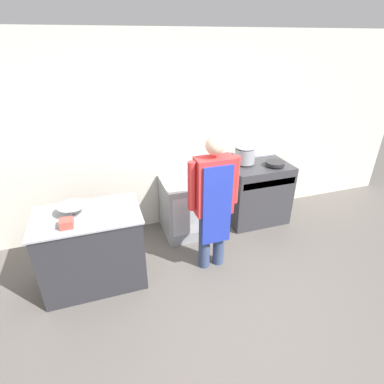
{
  "coord_description": "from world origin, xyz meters",
  "views": [
    {
      "loc": [
        -0.95,
        -1.96,
        2.58
      ],
      "look_at": [
        0.06,
        1.08,
        0.93
      ],
      "focal_mm": 28.0,
      "sensor_mm": 36.0,
      "label": 1
    }
  ],
  "objects": [
    {
      "name": "fridge_unit",
      "position": [
        0.12,
        1.61,
        0.41
      ],
      "size": [
        0.61,
        0.65,
        0.82
      ],
      "color": "#93999E",
      "rests_on": "ground_plane"
    },
    {
      "name": "stove",
      "position": [
        1.28,
        1.59,
        0.46
      ],
      "size": [
        0.9,
        0.62,
        0.94
      ],
      "color": "#38383D",
      "rests_on": "ground_plane"
    },
    {
      "name": "wall_back",
      "position": [
        0.0,
        1.98,
        1.35
      ],
      "size": [
        8.0,
        0.05,
        2.7
      ],
      "color": "silver",
      "rests_on": "ground_plane"
    },
    {
      "name": "person_cook",
      "position": [
        0.22,
        0.8,
        0.95
      ],
      "size": [
        0.61,
        0.24,
        1.68
      ],
      "color": "#38476B",
      "rests_on": "ground_plane"
    },
    {
      "name": "prep_counter",
      "position": [
        -1.16,
        0.97,
        0.45
      ],
      "size": [
        1.13,
        0.71,
        0.91
      ],
      "color": "#2D2D33",
      "rests_on": "ground_plane"
    },
    {
      "name": "saute_pan",
      "position": [
        1.46,
        1.49,
        0.97
      ],
      "size": [
        0.27,
        0.27,
        0.05
      ],
      "color": "#262628",
      "rests_on": "stove"
    },
    {
      "name": "stock_pot",
      "position": [
        1.08,
        1.7,
        1.07
      ],
      "size": [
        0.3,
        0.3,
        0.26
      ],
      "color": "#9EA0A8",
      "rests_on": "stove"
    },
    {
      "name": "mixing_bowl",
      "position": [
        -1.29,
        1.03,
        0.96
      ],
      "size": [
        0.31,
        0.31,
        0.11
      ],
      "color": "#9EA0A8",
      "rests_on": "prep_counter"
    },
    {
      "name": "ground_plane",
      "position": [
        0.0,
        0.0,
        0.0
      ],
      "size": [
        14.0,
        14.0,
        0.0
      ],
      "primitive_type": "plane",
      "color": "#5B5651"
    },
    {
      "name": "plastic_tub",
      "position": [
        -1.35,
        0.79,
        0.95
      ],
      "size": [
        0.13,
        0.13,
        0.08
      ],
      "color": "#B24C3F",
      "rests_on": "prep_counter"
    }
  ]
}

